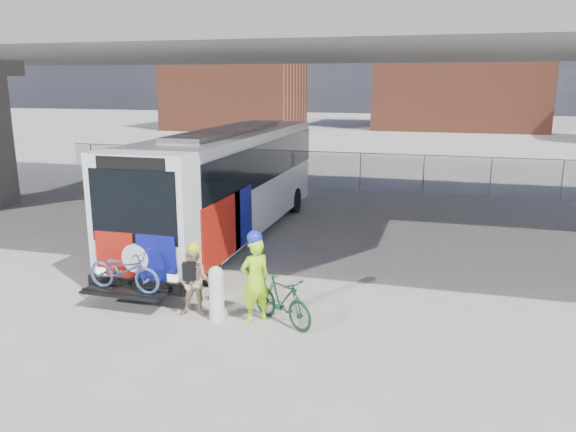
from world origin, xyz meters
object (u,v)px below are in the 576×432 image
at_px(bus, 229,176).
at_px(bollard, 216,292).
at_px(bike_parked, 282,300).
at_px(cyclist_hivis, 255,278).
at_px(cyclist_tan, 195,281).

relative_size(bus, bollard, 10.35).
bearing_deg(bike_parked, cyclist_hivis, 121.86).
relative_size(bollard, bike_parked, 0.68).
bearing_deg(bike_parked, cyclist_tan, 124.76).
distance_m(bus, cyclist_hivis, 7.11).
bearing_deg(cyclist_hivis, bollard, -31.46).
bearing_deg(bollard, bike_parked, 7.90).
height_order(bollard, cyclist_hivis, cyclist_hivis).
height_order(cyclist_hivis, cyclist_tan, cyclist_hivis).
xyz_separation_m(bus, cyclist_hivis, (3.08, -6.31, -1.11)).
bearing_deg(cyclist_tan, bollard, -24.25).
bearing_deg(bus, bike_parked, -59.66).
bearing_deg(cyclist_tan, cyclist_hivis, -9.94).
height_order(cyclist_tan, bike_parked, cyclist_tan).
distance_m(bollard, bike_parked, 1.47).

